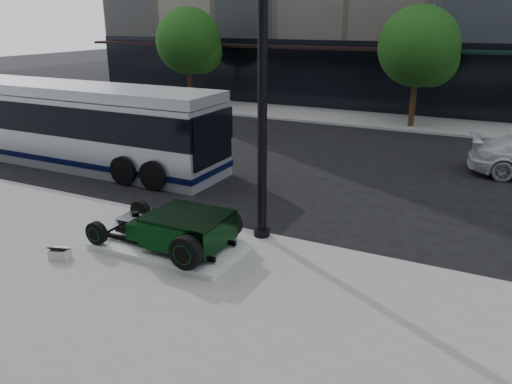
% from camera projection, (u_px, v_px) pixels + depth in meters
% --- Properties ---
extents(ground, '(120.00, 120.00, 0.00)m').
position_uv_depth(ground, '(290.00, 210.00, 14.26)').
color(ground, black).
rests_on(ground, ground).
extents(sidewalk_far, '(70.00, 4.00, 0.12)m').
position_uv_depth(sidewalk_far, '(394.00, 122.00, 26.06)').
color(sidewalk_far, gray).
rests_on(sidewalk_far, ground).
extents(street_trees, '(29.80, 3.80, 5.70)m').
position_uv_depth(street_trees, '(422.00, 50.00, 23.57)').
color(street_trees, black).
rests_on(street_trees, sidewalk_far).
extents(display_plinth, '(3.40, 1.80, 0.15)m').
position_uv_depth(display_plinth, '(170.00, 246.00, 11.55)').
color(display_plinth, silver).
rests_on(display_plinth, sidewalk_near).
extents(hot_rod, '(3.22, 2.00, 0.81)m').
position_uv_depth(hot_rod, '(181.00, 228.00, 11.25)').
color(hot_rod, black).
rests_on(hot_rod, display_plinth).
extents(info_plaque, '(0.47, 0.40, 0.31)m').
position_uv_depth(info_plaque, '(60.00, 253.00, 11.09)').
color(info_plaque, silver).
rests_on(info_plaque, sidewalk_near).
extents(lamppost, '(0.40, 0.40, 7.28)m').
position_uv_depth(lamppost, '(262.00, 98.00, 11.19)').
color(lamppost, black).
rests_on(lamppost, sidewalk_near).
extents(transit_bus, '(12.12, 2.88, 2.92)m').
position_uv_depth(transit_bus, '(74.00, 124.00, 18.46)').
color(transit_bus, silver).
rests_on(transit_bus, ground).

